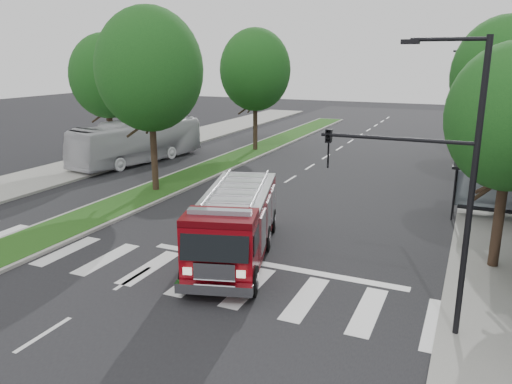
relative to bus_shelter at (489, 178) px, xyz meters
The scene contains 15 objects.
ground 14.00m from the bus_shelter, 143.97° to the right, with size 140.00×140.00×0.00m, color black.
sidewalk_right 3.00m from the bus_shelter, 54.94° to the left, with size 5.00×80.00×0.15m, color gray.
sidewalk_left 25.84m from the bus_shelter, behind, with size 5.00×80.00×0.15m, color gray.
median 19.92m from the bus_shelter, 150.20° to the left, with size 3.00×50.00×0.15m.
bus_shelter is the anchor object (origin of this frame).
tree_right_near 7.06m from the bus_shelter, 87.21° to the right, with size 4.40×4.40×8.05m.
tree_right_mid 7.36m from the bus_shelter, 87.07° to the left, with size 5.60×5.60×9.72m.
tree_right_far 16.30m from the bus_shelter, 88.92° to the left, with size 5.00×5.00×8.73m.
tree_median_near 17.98m from the bus_shelter, behind, with size 5.80×5.80×10.16m.
tree_median_far 21.36m from the bus_shelter, 145.43° to the left, with size 5.60×5.60×9.72m.
tree_left_mid 25.82m from the bus_shelter, behind, with size 5.20×5.20×9.16m.
streetlight_right_near 12.05m from the bus_shelter, 97.76° to the right, with size 4.08×0.22×8.00m.
streetlight_right_far 12.13m from the bus_shelter, 94.11° to the left, with size 2.11×0.20×8.00m.
fire_engine 12.55m from the bus_shelter, 134.43° to the right, with size 4.57×8.42×2.80m.
city_bus 23.59m from the bus_shelter, 169.36° to the left, with size 2.59×11.05×3.08m, color silver.
Camera 1 is at (10.44, -16.91, 7.49)m, focal length 35.00 mm.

